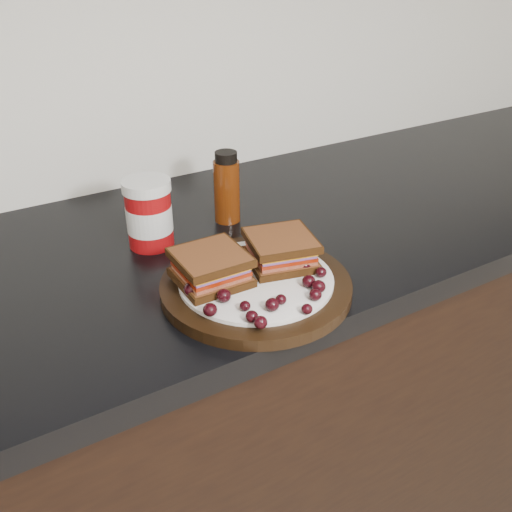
{
  "coord_description": "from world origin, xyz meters",
  "views": [
    {
      "loc": [
        -0.38,
        0.92,
        1.36
      ],
      "look_at": [
        -0.02,
        1.52,
        0.96
      ],
      "focal_mm": 40.0,
      "sensor_mm": 36.0,
      "label": 1
    }
  ],
  "objects_px": {
    "condiment_jar": "(149,213)",
    "oil_bottle": "(227,187)",
    "sandwich_left": "(211,267)",
    "plate": "(256,286)"
  },
  "relations": [
    {
      "from": "condiment_jar",
      "to": "oil_bottle",
      "type": "bearing_deg",
      "value": 6.61
    },
    {
      "from": "sandwich_left",
      "to": "oil_bottle",
      "type": "relative_size",
      "value": 0.75
    },
    {
      "from": "plate",
      "to": "sandwich_left",
      "type": "distance_m",
      "value": 0.07
    },
    {
      "from": "condiment_jar",
      "to": "oil_bottle",
      "type": "distance_m",
      "value": 0.16
    },
    {
      "from": "sandwich_left",
      "to": "oil_bottle",
      "type": "bearing_deg",
      "value": 56.78
    },
    {
      "from": "plate",
      "to": "oil_bottle",
      "type": "relative_size",
      "value": 2.15
    },
    {
      "from": "sandwich_left",
      "to": "condiment_jar",
      "type": "distance_m",
      "value": 0.19
    },
    {
      "from": "plate",
      "to": "sandwich_left",
      "type": "bearing_deg",
      "value": 156.31
    },
    {
      "from": "sandwich_left",
      "to": "oil_bottle",
      "type": "distance_m",
      "value": 0.25
    },
    {
      "from": "oil_bottle",
      "to": "plate",
      "type": "bearing_deg",
      "value": -108.74
    }
  ]
}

